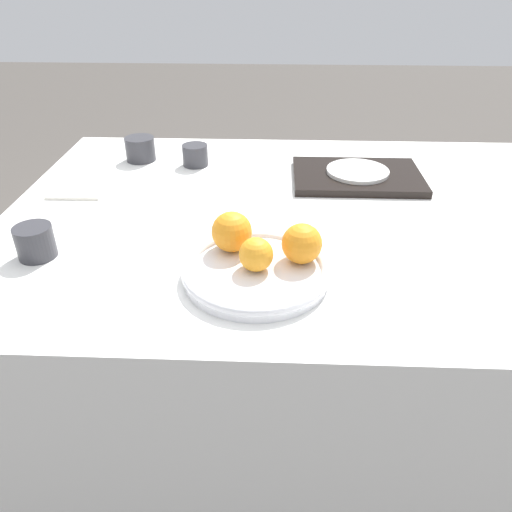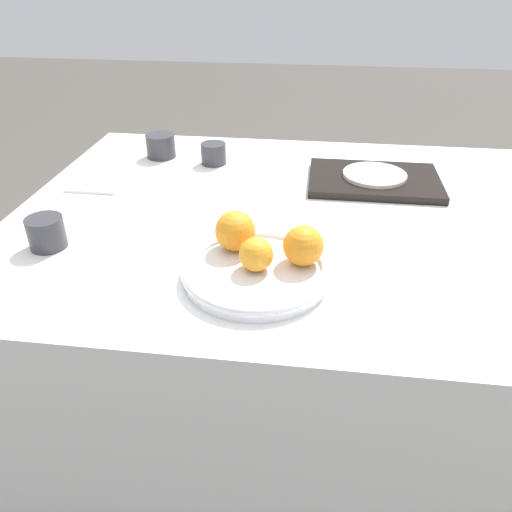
% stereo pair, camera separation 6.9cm
% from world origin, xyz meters
% --- Properties ---
extents(ground_plane, '(12.00, 12.00, 0.00)m').
position_xyz_m(ground_plane, '(0.00, 0.00, 0.00)').
color(ground_plane, '#4C4742').
extents(table, '(1.51, 1.05, 0.77)m').
position_xyz_m(table, '(0.00, 0.00, 0.39)').
color(table, white).
rests_on(table, ground_plane).
extents(fruit_platter, '(0.28, 0.28, 0.03)m').
position_xyz_m(fruit_platter, '(-0.14, -0.30, 0.79)').
color(fruit_platter, silver).
rests_on(fruit_platter, table).
extents(orange_0, '(0.06, 0.06, 0.06)m').
position_xyz_m(orange_0, '(-0.14, -0.30, 0.83)').
color(orange_0, orange).
rests_on(orange_0, fruit_platter).
extents(orange_1, '(0.08, 0.08, 0.08)m').
position_xyz_m(orange_1, '(-0.05, -0.26, 0.83)').
color(orange_1, orange).
rests_on(orange_1, fruit_platter).
extents(orange_2, '(0.08, 0.08, 0.08)m').
position_xyz_m(orange_2, '(-0.19, -0.23, 0.84)').
color(orange_2, orange).
rests_on(orange_2, fruit_platter).
extents(serving_tray, '(0.34, 0.24, 0.02)m').
position_xyz_m(serving_tray, '(0.12, 0.20, 0.78)').
color(serving_tray, black).
rests_on(serving_tray, table).
extents(side_plate, '(0.17, 0.17, 0.01)m').
position_xyz_m(side_plate, '(0.12, 0.20, 0.80)').
color(side_plate, silver).
rests_on(side_plate, serving_tray).
extents(cup_0, '(0.07, 0.07, 0.06)m').
position_xyz_m(cup_0, '(-0.34, 0.29, 0.81)').
color(cup_0, '#333338').
rests_on(cup_0, table).
extents(cup_1, '(0.08, 0.08, 0.07)m').
position_xyz_m(cup_1, '(-0.59, -0.23, 0.81)').
color(cup_1, '#333338').
rests_on(cup_1, table).
extents(cup_2, '(0.09, 0.09, 0.07)m').
position_xyz_m(cup_2, '(-0.51, 0.32, 0.81)').
color(cup_2, '#333338').
rests_on(cup_2, table).
extents(napkin, '(0.14, 0.11, 0.01)m').
position_xyz_m(napkin, '(-0.61, 0.09, 0.78)').
color(napkin, silver).
rests_on(napkin, table).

